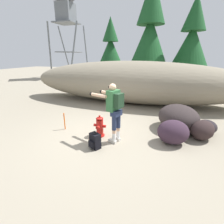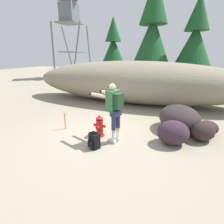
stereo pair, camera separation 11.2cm
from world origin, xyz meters
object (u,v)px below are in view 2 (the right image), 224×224
utility_worker (113,106)px  spare_backpack (94,141)px  boulder_small (208,127)px  watchtower (69,15)px  fire_hydrant (100,127)px  survey_stake (65,121)px  boulder_mid (203,131)px  boulder_large (179,118)px  boulder_outlier (173,133)px

utility_worker → spare_backpack: size_ratio=3.71×
utility_worker → boulder_small: bearing=-131.2°
utility_worker → watchtower: watchtower is taller
fire_hydrant → watchtower: bearing=125.5°
boulder_small → survey_stake: size_ratio=1.07×
boulder_mid → watchtower: 17.92m
fire_hydrant → utility_worker: utility_worker is taller
utility_worker → boulder_mid: utility_worker is taller
utility_worker → boulder_large: utility_worker is taller
utility_worker → boulder_large: size_ratio=1.16×
boulder_large → boulder_small: size_ratio=2.34×
utility_worker → survey_stake: (-1.89, 0.25, -0.81)m
boulder_mid → boulder_small: (0.21, 0.53, -0.08)m
fire_hydrant → survey_stake: fire_hydrant is taller
boulder_mid → boulder_outlier: 1.02m
spare_backpack → survey_stake: bearing=-88.0°
utility_worker → boulder_large: 2.53m
boulder_mid → boulder_outlier: boulder_outlier is taller
boulder_small → boulder_outlier: boulder_outlier is taller
spare_backpack → boulder_small: bearing=153.8°
boulder_mid → survey_stake: 4.49m
fire_hydrant → spare_backpack: size_ratio=1.48×
utility_worker → watchtower: bearing=-33.8°
boulder_mid → boulder_outlier: size_ratio=0.89×
boulder_outlier → spare_backpack: bearing=-153.9°
spare_backpack → boulder_mid: (2.90, 1.56, 0.09)m
boulder_large → boulder_outlier: bearing=-98.3°
boulder_large → survey_stake: 3.97m
survey_stake → watchtower: bearing=121.3°
survey_stake → spare_backpack: bearing=-28.0°
utility_worker → boulder_outlier: utility_worker is taller
spare_backpack → boulder_mid: size_ratio=0.59×
boulder_large → watchtower: size_ratio=0.17×
boulder_large → boulder_mid: boulder_large is taller
boulder_small → boulder_outlier: bearing=-134.4°
utility_worker → boulder_small: size_ratio=2.72×
fire_hydrant → boulder_small: bearing=22.5°
boulder_small → watchtower: size_ratio=0.07×
boulder_outlier → survey_stake: size_ratio=1.50×
spare_backpack → survey_stake: (-1.52, 0.81, 0.08)m
spare_backpack → boulder_large: bearing=164.1°
utility_worker → boulder_outlier: (1.68, 0.44, -0.75)m
fire_hydrant → spare_backpack: (0.16, -0.74, -0.10)m
survey_stake → utility_worker: bearing=-7.7°
fire_hydrant → boulder_mid: 3.17m
boulder_large → fire_hydrant: bearing=-149.3°
spare_backpack → boulder_small: (3.11, 2.09, 0.01)m
boulder_large → boulder_mid: (0.69, -0.58, -0.13)m
utility_worker → boulder_small: utility_worker is taller
boulder_small → boulder_outlier: 1.53m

